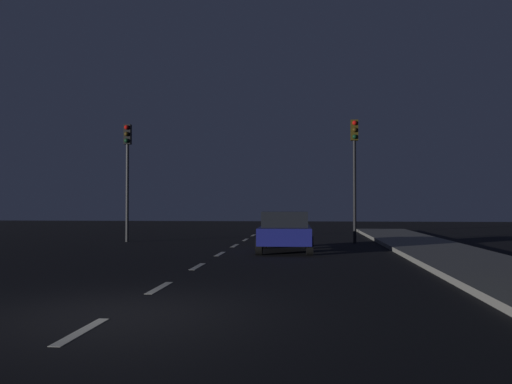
{
  "coord_description": "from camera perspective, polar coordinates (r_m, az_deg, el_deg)",
  "views": [
    {
      "loc": [
        2.99,
        -8.21,
        1.68
      ],
      "look_at": [
        0.81,
        14.62,
        2.21
      ],
      "focal_mm": 38.39,
      "sensor_mm": 36.0,
      "label": 1
    }
  ],
  "objects": [
    {
      "name": "ground_plane",
      "position": [
        15.59,
        -5.67,
        -7.49
      ],
      "size": [
        80.0,
        80.0,
        0.0
      ],
      "primitive_type": "plane",
      "color": "black"
    },
    {
      "name": "sidewalk_curb_right",
      "position": [
        15.95,
        22.04,
        -6.99
      ],
      "size": [
        3.0,
        40.0,
        0.15
      ],
      "primitive_type": "cube",
      "color": "gray",
      "rests_on": "ground_plane"
    },
    {
      "name": "lane_stripe_nearest",
      "position": [
        7.8,
        -17.71,
        -13.64
      ],
      "size": [
        0.16,
        1.6,
        0.01
      ],
      "primitive_type": "cube",
      "color": "silver",
      "rests_on": "ground_plane"
    },
    {
      "name": "lane_stripe_second",
      "position": [
        11.34,
        -10.02,
        -9.79
      ],
      "size": [
        0.16,
        1.6,
        0.01
      ],
      "primitive_type": "cube",
      "color": "silver",
      "rests_on": "ground_plane"
    },
    {
      "name": "lane_stripe_third",
      "position": [
        15.01,
        -6.11,
        -7.72
      ],
      "size": [
        0.16,
        1.6,
        0.01
      ],
      "primitive_type": "cube",
      "color": "silver",
      "rests_on": "ground_plane"
    },
    {
      "name": "lane_stripe_fourth",
      "position": [
        18.73,
        -3.77,
        -6.45
      ],
      "size": [
        0.16,
        1.6,
        0.01
      ],
      "primitive_type": "cube",
      "color": "silver",
      "rests_on": "ground_plane"
    },
    {
      "name": "lane_stripe_fifth",
      "position": [
        22.47,
        -2.21,
        -5.59
      ],
      "size": [
        0.16,
        1.6,
        0.01
      ],
      "primitive_type": "cube",
      "color": "silver",
      "rests_on": "ground_plane"
    },
    {
      "name": "lane_stripe_sixth",
      "position": [
        26.24,
        -1.09,
        -4.98
      ],
      "size": [
        0.16,
        1.6,
        0.01
      ],
      "primitive_type": "cube",
      "color": "silver",
      "rests_on": "ground_plane"
    },
    {
      "name": "lane_stripe_seventh",
      "position": [
        30.01,
        -0.26,
        -4.52
      ],
      "size": [
        0.16,
        1.6,
        0.01
      ],
      "primitive_type": "cube",
      "color": "silver",
      "rests_on": "ground_plane"
    },
    {
      "name": "traffic_signal_left",
      "position": [
        25.41,
        -13.26,
        3.26
      ],
      "size": [
        0.32,
        0.38,
        5.31
      ],
      "color": "#2D2D30",
      "rests_on": "ground_plane"
    },
    {
      "name": "traffic_signal_right",
      "position": [
        24.15,
        10.22,
        3.57
      ],
      "size": [
        0.32,
        0.38,
        5.36
      ],
      "color": "black",
      "rests_on": "ground_plane"
    },
    {
      "name": "car_stopped_ahead",
      "position": [
        19.57,
        3.04,
        -4.09
      ],
      "size": [
        1.99,
        3.9,
        1.43
      ],
      "color": "navy",
      "rests_on": "ground_plane"
    }
  ]
}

